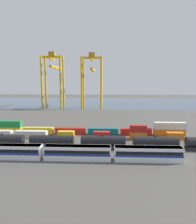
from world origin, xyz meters
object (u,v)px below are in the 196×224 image
(shipping_container_11, at_px, (71,131))
(gantry_crane_west, at_px, (54,74))
(shipping_container_2, at_px, (66,135))
(freight_tank_row, at_px, (103,142))
(gantry_crane_central, at_px, (92,75))
(passenger_train, at_px, (78,152))

(shipping_container_11, bearing_deg, gantry_crane_west, 108.71)
(shipping_container_2, bearing_deg, shipping_container_11, 83.51)
(freight_tank_row, distance_m, shipping_container_11, 21.89)
(freight_tank_row, height_order, shipping_container_11, freight_tank_row)
(shipping_container_2, distance_m, gantry_crane_central, 96.06)
(freight_tank_row, bearing_deg, shipping_container_11, 128.28)
(shipping_container_11, bearing_deg, freight_tank_row, -51.72)
(shipping_container_11, relative_size, gantry_crane_west, 0.27)
(passenger_train, xyz_separation_m, gantry_crane_west, (-36.45, 114.12, 25.06))
(passenger_train, height_order, gantry_crane_west, gantry_crane_west)
(passenger_train, bearing_deg, freight_tank_row, 55.05)
(shipping_container_2, height_order, shipping_container_11, same)
(freight_tank_row, height_order, gantry_crane_central, gantry_crane_central)
(freight_tank_row, distance_m, gantry_crane_central, 107.58)
(freight_tank_row, relative_size, gantry_crane_west, 1.79)
(passenger_train, distance_m, shipping_container_11, 27.62)
(freight_tank_row, height_order, shipping_container_2, freight_tank_row)
(passenger_train, bearing_deg, gantry_crane_west, 107.71)
(freight_tank_row, xyz_separation_m, shipping_container_2, (-14.20, 11.51, -0.84))
(freight_tank_row, bearing_deg, gantry_crane_west, 112.42)
(passenger_train, relative_size, shipping_container_2, 9.26)
(passenger_train, xyz_separation_m, freight_tank_row, (6.69, 9.57, -0.01))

